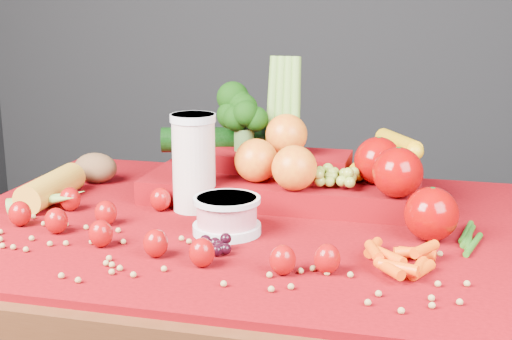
% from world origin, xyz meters
% --- Properties ---
extents(table, '(1.10, 0.80, 0.75)m').
position_xyz_m(table, '(0.00, 0.00, 0.66)').
color(table, '#3B1C0D').
rests_on(table, ground).
extents(red_cloth, '(1.05, 0.75, 0.01)m').
position_xyz_m(red_cloth, '(0.00, 0.00, 0.76)').
color(red_cloth, maroon).
rests_on(red_cloth, table).
extents(milk_glass, '(0.08, 0.08, 0.18)m').
position_xyz_m(milk_glass, '(-0.12, 0.04, 0.86)').
color(milk_glass, beige).
rests_on(milk_glass, red_cloth).
extents(yogurt_bowl, '(0.11, 0.11, 0.06)m').
position_xyz_m(yogurt_bowl, '(-0.03, -0.07, 0.80)').
color(yogurt_bowl, silver).
rests_on(yogurt_bowl, red_cloth).
extents(strawberry_scatter, '(0.58, 0.28, 0.05)m').
position_xyz_m(strawberry_scatter, '(-0.15, -0.14, 0.79)').
color(strawberry_scatter, '#950F03').
rests_on(strawberry_scatter, red_cloth).
extents(dark_grape_cluster, '(0.06, 0.05, 0.03)m').
position_xyz_m(dark_grape_cluster, '(-0.02, -0.16, 0.78)').
color(dark_grape_cluster, black).
rests_on(dark_grape_cluster, red_cloth).
extents(soybean_scatter, '(0.84, 0.24, 0.01)m').
position_xyz_m(soybean_scatter, '(0.00, -0.20, 0.77)').
color(soybean_scatter, '#A78347').
rests_on(soybean_scatter, red_cloth).
extents(corn_ear, '(0.19, 0.23, 0.06)m').
position_xyz_m(corn_ear, '(-0.39, -0.01, 0.78)').
color(corn_ear, '#BF8B20').
rests_on(corn_ear, red_cloth).
extents(potato, '(0.09, 0.07, 0.06)m').
position_xyz_m(potato, '(-0.38, 0.17, 0.79)').
color(potato, brown).
rests_on(potato, red_cloth).
extents(baby_carrot_pile, '(0.17, 0.17, 0.03)m').
position_xyz_m(baby_carrot_pile, '(0.26, -0.16, 0.78)').
color(baby_carrot_pile, '#F24B08').
rests_on(baby_carrot_pile, red_cloth).
extents(green_bean_pile, '(0.14, 0.12, 0.01)m').
position_xyz_m(green_bean_pile, '(0.35, -0.01, 0.77)').
color(green_bean_pile, '#245E15').
rests_on(green_bean_pile, red_cloth).
extents(produce_mound, '(0.60, 0.36, 0.27)m').
position_xyz_m(produce_mound, '(0.05, 0.15, 0.82)').
color(produce_mound, maroon).
rests_on(produce_mound, red_cloth).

